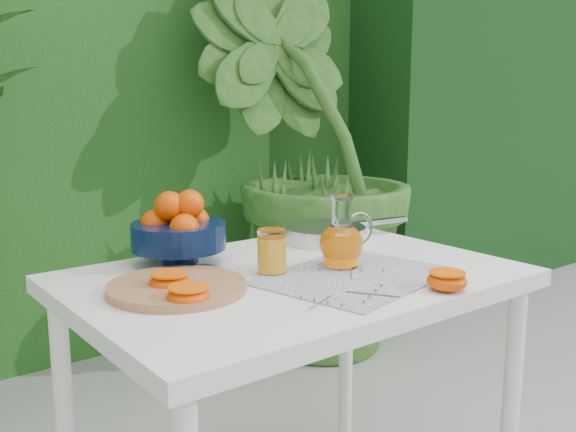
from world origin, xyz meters
TOP-DOWN VIEW (x-y plane):
  - hedge_backdrop at (0.06, 2.06)m, footprint 8.00×1.65m
  - potted_plant_right at (0.91, 1.14)m, footprint 2.45×2.45m
  - white_table at (0.00, 0.05)m, footprint 1.00×0.70m
  - placemat at (0.09, -0.06)m, footprint 0.48×0.41m
  - cutting_board at (-0.28, 0.08)m, footprint 0.33×0.33m
  - fruit_bowl at (-0.17, 0.29)m, footprint 0.27×0.27m
  - juice_pitcher at (0.12, 0.02)m, footprint 0.15×0.11m
  - juice_tumbler at (-0.04, 0.08)m, footprint 0.07×0.07m
  - saute_pan at (0.27, 0.26)m, footprint 0.42×0.26m
  - orange_halves at (-0.14, -0.06)m, footprint 0.59×0.45m
  - thyme_sprigs at (0.01, -0.12)m, footprint 0.31×0.26m

SIDE VIEW (x-z plane):
  - white_table at x=0.00m, z-range 0.29..1.04m
  - placemat at x=0.09m, z-range 0.75..0.75m
  - thyme_sprigs at x=0.01m, z-range 0.75..0.76m
  - cutting_board at x=-0.28m, z-range 0.75..0.77m
  - orange_halves at x=-0.14m, z-range 0.75..0.79m
  - saute_pan at x=0.27m, z-range 0.75..0.80m
  - juice_tumbler at x=-0.04m, z-range 0.75..0.85m
  - juice_pitcher at x=0.12m, z-range 0.73..0.90m
  - fruit_bowl at x=-0.17m, z-range 0.74..0.92m
  - potted_plant_right at x=0.91m, z-range 0.00..1.75m
  - hedge_backdrop at x=0.06m, z-range -0.06..2.44m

